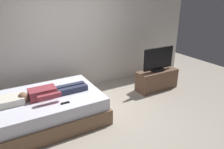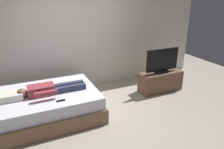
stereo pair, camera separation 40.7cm
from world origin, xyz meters
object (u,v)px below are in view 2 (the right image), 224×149
Objects in this scene: bed at (48,105)px; remote at (61,101)px; pillow at (8,96)px; tv_stand at (160,81)px; tv at (162,61)px; person at (48,89)px.

remote reaches higher than bed.
tv_stand is (3.43, 0.09, -0.35)m from pillow.
tv is (2.77, 0.09, 0.52)m from bed.
person reaches higher than bed.
pillow is (-0.66, 0.00, 0.34)m from bed.
bed is 0.57m from remote.
person reaches higher than pillow.
person is 8.40× the size of remote.
tv_stand is (2.74, 0.14, -0.37)m from person.
tv_stand is 0.53m from tv.
pillow is 3.43m from tv.
pillow is at bearing 151.43° from remote.
remote is (0.18, -0.46, 0.29)m from bed.
pillow is 3.45m from tv_stand.
person is at bearing -61.70° from bed.
pillow is 0.69m from person.
pillow is 0.96m from remote.
person is 1.15× the size of tv_stand.
pillow is 0.44× the size of tv_stand.
pillow is 0.38× the size of person.
tv reaches higher than person.
remote is 2.65m from tv.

